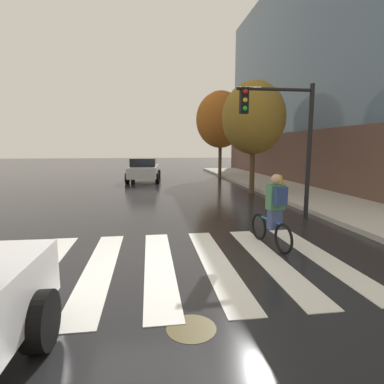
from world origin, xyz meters
TOP-DOWN VIEW (x-y plane):
  - ground_plane at (0.00, 0.00)m, footprint 120.00×120.00m
  - crosswalk_stripes at (-0.36, 0.00)m, footprint 8.38×4.14m
  - manhole_cover at (0.53, -2.16)m, footprint 0.64×0.64m
  - sedan_mid at (-0.31, 15.10)m, footprint 2.34×4.59m
  - cyclist at (2.80, 0.69)m, footprint 0.39×1.70m
  - traffic_light_near at (4.22, 3.41)m, footprint 2.47×0.28m
  - fire_hydrant at (6.43, 8.49)m, footprint 0.33×0.22m
  - street_tree_near at (5.12, 8.95)m, footprint 3.06×3.06m
  - street_tree_mid at (5.23, 16.44)m, footprint 3.53×3.53m

SIDE VIEW (x-z plane):
  - ground_plane at x=0.00m, z-range 0.00..0.00m
  - manhole_cover at x=0.53m, z-range 0.00..0.01m
  - crosswalk_stripes at x=-0.36m, z-range 0.00..0.01m
  - fire_hydrant at x=6.43m, z-range 0.14..0.92m
  - sedan_mid at x=-0.31m, z-range 0.02..1.57m
  - cyclist at x=2.80m, z-range 0.00..1.69m
  - traffic_light_near at x=4.22m, z-range 0.76..4.96m
  - street_tree_near at x=5.12m, z-range 0.95..6.40m
  - street_tree_mid at x=5.23m, z-range 1.10..7.37m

